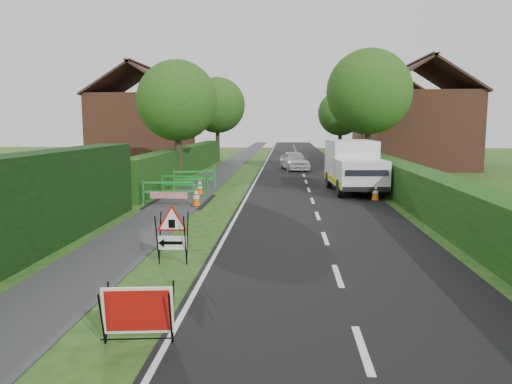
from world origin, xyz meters
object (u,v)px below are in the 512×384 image
object	(u,v)px
works_van	(353,165)
red_rect_sign	(138,312)
triangle_sign	(170,230)
hatchback_car	(294,161)

from	to	relation	value
works_van	red_rect_sign	bearing A→B (deg)	-110.96
triangle_sign	hatchback_car	world-z (taller)	hatchback_car
works_van	hatchback_car	xyz separation A→B (m)	(-2.62, 11.30, -0.61)
red_rect_sign	triangle_sign	distance (m)	4.16
works_van	hatchback_car	distance (m)	11.61
works_van	triangle_sign	bearing A→B (deg)	-117.79
red_rect_sign	hatchback_car	world-z (taller)	hatchback_car
red_rect_sign	hatchback_car	size ratio (longest dim) A/B	0.27
red_rect_sign	triangle_sign	size ratio (longest dim) A/B	0.91
red_rect_sign	triangle_sign	world-z (taller)	triangle_sign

